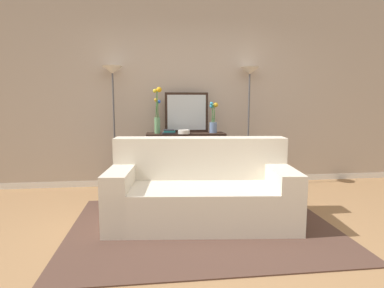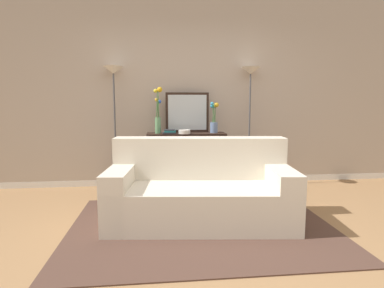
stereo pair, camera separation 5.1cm
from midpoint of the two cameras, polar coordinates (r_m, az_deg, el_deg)
ground_plane at (r=3.00m, az=5.78°, el=-17.80°), size 16.00×16.00×0.02m
back_wall at (r=4.94m, az=0.53°, el=9.98°), size 12.00×0.15×2.97m
area_rug at (r=3.36m, az=2.20°, el=-14.57°), size 2.65×1.98×0.01m
couch at (r=3.41m, az=1.93°, el=-8.75°), size 1.98×1.05×0.88m
console_table at (r=4.60m, az=-0.72°, el=-1.40°), size 1.13×0.33×0.83m
floor_lamp_left at (r=4.69m, az=-13.57°, el=8.83°), size 0.28×0.28×1.77m
floor_lamp_right at (r=4.86m, az=10.73°, el=8.97°), size 0.28×0.28×1.79m
wall_mirror at (r=4.68m, az=-0.54°, el=5.70°), size 0.64×0.02×0.58m
vase_tall_flowers at (r=4.53m, az=-5.82°, el=5.45°), size 0.12×0.10×0.65m
vase_short_flowers at (r=4.61m, az=4.32°, el=4.27°), size 0.12×0.12×0.45m
fruit_bowl at (r=4.46m, az=-1.04°, el=2.23°), size 0.17×0.17×0.06m
book_stack at (r=4.45m, az=-3.75°, el=2.20°), size 0.19×0.14×0.06m
book_row_under_console at (r=4.68m, az=-4.77°, el=-7.51°), size 0.26×0.18×0.12m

